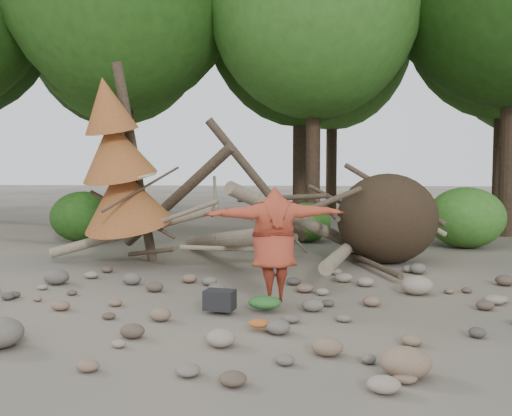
{
  "coord_description": "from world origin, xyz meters",
  "views": [
    {
      "loc": [
        0.88,
        -8.36,
        2.09
      ],
      "look_at": [
        -0.04,
        1.5,
        1.4
      ],
      "focal_mm": 40.0,
      "sensor_mm": 36.0,
      "label": 1
    }
  ],
  "objects": [
    {
      "name": "cloth_green",
      "position": [
        0.25,
        -0.21,
        0.09
      ],
      "size": [
        0.48,
        0.4,
        0.18
      ],
      "primitive_type": "ellipsoid",
      "color": "#296126",
      "rests_on": "ground"
    },
    {
      "name": "backpack",
      "position": [
        -0.39,
        -0.37,
        0.14
      ],
      "size": [
        0.47,
        0.36,
        0.28
      ],
      "primitive_type": "cube",
      "rotation": [
        0.0,
        0.0,
        -0.18
      ],
      "color": "black",
      "rests_on": "ground"
    },
    {
      "name": "boulder_mid_right",
      "position": [
        2.67,
        1.16,
        0.16
      ],
      "size": [
        0.53,
        0.47,
        0.32
      ],
      "primitive_type": "ellipsoid",
      "color": "gray",
      "rests_on": "ground"
    },
    {
      "name": "ground",
      "position": [
        0.0,
        0.0,
        0.0
      ],
      "size": [
        120.0,
        120.0,
        0.0
      ],
      "primitive_type": "plane",
      "color": "#514C44",
      "rests_on": "ground"
    },
    {
      "name": "boulder_front_right",
      "position": [
        1.85,
        -2.68,
        0.15
      ],
      "size": [
        0.51,
        0.46,
        0.31
      ],
      "primitive_type": "ellipsoid",
      "color": "#7D644E",
      "rests_on": "ground"
    },
    {
      "name": "bush_right",
      "position": [
        5.0,
        7.0,
        0.8
      ],
      "size": [
        2.0,
        2.0,
        1.6
      ],
      "primitive_type": "ellipsoid",
      "color": "#387524",
      "rests_on": "ground"
    },
    {
      "name": "bush_left",
      "position": [
        -5.5,
        7.2,
        0.72
      ],
      "size": [
        1.8,
        1.8,
        1.44
      ],
      "primitive_type": "ellipsoid",
      "color": "#224E14",
      "rests_on": "ground"
    },
    {
      "name": "frisbee_thrower",
      "position": [
        0.36,
        0.13,
        0.95
      ],
      "size": [
        3.25,
        1.07,
        1.96
      ],
      "color": "#9D3723",
      "rests_on": "ground"
    },
    {
      "name": "dead_conifer",
      "position": [
        -3.12,
        3.37,
        2.11
      ],
      "size": [
        2.06,
        2.16,
        4.35
      ],
      "color": "#4C3F30",
      "rests_on": "ground"
    },
    {
      "name": "deadfall_pile",
      "position": [
        2.02,
        4.24,
        0.95
      ],
      "size": [
        8.55,
        5.24,
        3.3
      ],
      "color": "#332619",
      "rests_on": "ground"
    },
    {
      "name": "bush_mid",
      "position": [
        0.8,
        7.8,
        0.56
      ],
      "size": [
        1.4,
        1.4,
        1.12
      ],
      "primitive_type": "ellipsoid",
      "color": "#2D631C",
      "rests_on": "ground"
    },
    {
      "name": "cloth_orange",
      "position": [
        0.25,
        -1.2,
        0.05
      ],
      "size": [
        0.28,
        0.23,
        0.1
      ],
      "primitive_type": "ellipsoid",
      "color": "#A84E1C",
      "rests_on": "ground"
    },
    {
      "name": "boulder_mid_left",
      "position": [
        -3.65,
        1.41,
        0.14
      ],
      "size": [
        0.46,
        0.41,
        0.27
      ],
      "primitive_type": "ellipsoid",
      "color": "#5C554D",
      "rests_on": "ground"
    }
  ]
}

